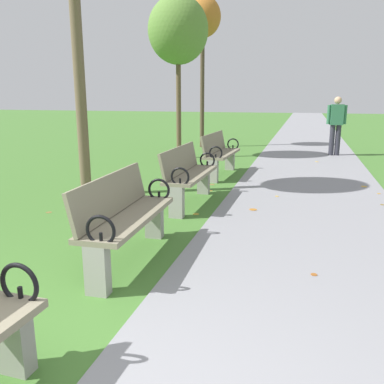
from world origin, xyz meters
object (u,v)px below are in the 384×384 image
park_bench_2 (125,216)px  park_bench_3 (188,174)px  pedestrian_walking (336,123)px  park_bench_4 (220,153)px  tree_2 (178,31)px  tree_3 (203,20)px

park_bench_2 → park_bench_3: (-0.00, 2.33, 0.00)m
pedestrian_walking → park_bench_4: bearing=-124.3°
park_bench_4 → pedestrian_walking: pedestrian_walking is taller
park_bench_2 → tree_2: (-1.58, 6.92, 2.79)m
park_bench_4 → tree_3: size_ratio=0.35×
pedestrian_walking → park_bench_2: bearing=-106.7°
park_bench_2 → tree_3: size_ratio=0.35×
park_bench_3 → park_bench_4: bearing=90.0°
park_bench_3 → tree_3: bearing=102.5°
tree_3 → park_bench_2: bearing=-80.6°
pedestrian_walking → park_bench_3: bearing=-112.5°
park_bench_3 → tree_2: (-1.58, 4.59, 2.79)m
park_bench_3 → pedestrian_walking: pedestrian_walking is taller
tree_3 → pedestrian_walking: size_ratio=2.88×
park_bench_2 → pedestrian_walking: bearing=73.3°
tree_2 → tree_3: 2.60m
park_bench_4 → tree_2: bearing=126.1°
park_bench_3 → tree_2: 5.61m
park_bench_3 → tree_3: 8.06m
tree_2 → tree_3: tree_3 is taller
pedestrian_walking → tree_3: bearing=166.7°
park_bench_4 → tree_2: size_ratio=0.39×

